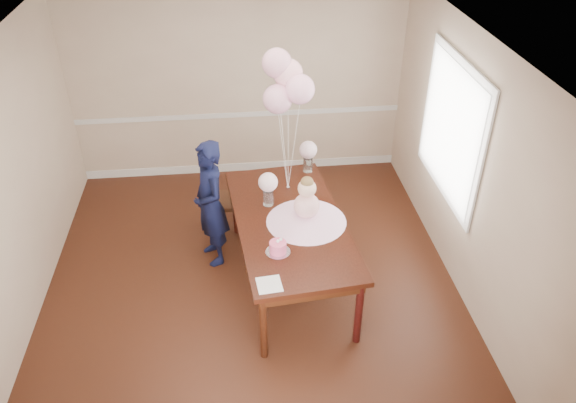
{
  "coord_description": "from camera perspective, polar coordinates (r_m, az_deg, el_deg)",
  "views": [
    {
      "loc": [
        -0.11,
        -4.71,
        4.26
      ],
      "look_at": [
        0.41,
        0.04,
        1.05
      ],
      "focal_mm": 35.0,
      "sensor_mm": 36.0,
      "label": 1
    }
  ],
  "objects": [
    {
      "name": "table_apron",
      "position": [
        5.93,
        0.17,
        -2.76
      ],
      "size": [
        1.19,
        2.18,
        0.11
      ],
      "primitive_type": "cube",
      "rotation": [
        0.0,
        0.0,
        0.1
      ],
      "color": "black",
      "rests_on": "table_leg_fl"
    },
    {
      "name": "balloon_ribbon_b",
      "position": [
        6.1,
        0.57,
        5.45
      ],
      "size": [
        0.12,
        0.05,
        1.03
      ],
      "primitive_type": "cylinder",
      "rotation": [
        0.05,
        0.1,
        0.1
      ],
      "color": "white",
      "rests_on": "balloon_weight"
    },
    {
      "name": "window_blinds",
      "position": [
        6.31,
        16.13,
        7.09
      ],
      "size": [
        0.01,
        1.5,
        1.4
      ],
      "primitive_type": "cube",
      "color": "silver",
      "rests_on": "wall_right"
    },
    {
      "name": "roses_far",
      "position": [
        6.57,
        2.07,
        5.27
      ],
      "size": [
        0.21,
        0.21,
        0.21
      ],
      "primitive_type": "sphere",
      "color": "silver",
      "rests_on": "rose_vase_far"
    },
    {
      "name": "rose_vase_near",
      "position": [
        6.06,
        -2.01,
        0.38
      ],
      "size": [
        0.12,
        0.12,
        0.18
      ],
      "primitive_type": "cylinder",
      "rotation": [
        0.0,
        0.0,
        0.1
      ],
      "color": "white",
      "rests_on": "dining_table_top"
    },
    {
      "name": "floor",
      "position": [
        6.35,
        -3.67,
        -8.3
      ],
      "size": [
        4.5,
        5.0,
        0.0
      ],
      "primitive_type": "cube",
      "color": "black",
      "rests_on": "ground"
    },
    {
      "name": "table_leg_fl",
      "position": [
        5.34,
        -2.51,
        -12.62
      ],
      "size": [
        0.08,
        0.08,
        0.77
      ],
      "primitive_type": "cylinder",
      "rotation": [
        0.0,
        0.0,
        0.1
      ],
      "color": "black",
      "rests_on": "floor"
    },
    {
      "name": "baby_head",
      "position": [
        5.63,
        1.94,
        1.35
      ],
      "size": [
        0.19,
        0.19,
        0.19
      ],
      "primitive_type": "sphere",
      "color": "beige",
      "rests_on": "baby_torso"
    },
    {
      "name": "chair_slat_top",
      "position": [
        6.68,
        -8.28,
        3.38
      ],
      "size": [
        0.05,
        0.39,
        0.05
      ],
      "primitive_type": "cube",
      "rotation": [
        0.0,
        0.0,
        -0.05
      ],
      "color": "#3A1D0F",
      "rests_on": "dining_chair_seat"
    },
    {
      "name": "chair_leg_fl",
      "position": [
        6.91,
        -7.74,
        -2.34
      ],
      "size": [
        0.04,
        0.04,
        0.41
      ],
      "primitive_type": "cylinder",
      "rotation": [
        0.0,
        0.0,
        -0.05
      ],
      "color": "#3A160F",
      "rests_on": "floor"
    },
    {
      "name": "wall_left",
      "position": [
        5.94,
        -26.39,
        0.65
      ],
      "size": [
        0.02,
        5.0,
        2.7
      ],
      "primitive_type": "cube",
      "color": "tan",
      "rests_on": "floor"
    },
    {
      "name": "balloon_a",
      "position": [
        5.84,
        -1.06,
        10.37
      ],
      "size": [
        0.31,
        0.31,
        0.31
      ],
      "primitive_type": "sphere",
      "color": "#E5A2C1",
      "rests_on": "balloon_ribbon_a"
    },
    {
      "name": "cake_platter",
      "position": [
        5.45,
        -1.02,
        -5.14
      ],
      "size": [
        0.27,
        0.27,
        0.01
      ],
      "primitive_type": "cylinder",
      "rotation": [
        0.0,
        0.0,
        0.1
      ],
      "color": "silver",
      "rests_on": "dining_table_top"
    },
    {
      "name": "chair_back_post_l",
      "position": [
        6.63,
        -8.24,
        1.19
      ],
      "size": [
        0.04,
        0.04,
        0.54
      ],
      "primitive_type": "cylinder",
      "rotation": [
        0.0,
        0.0,
        -0.05
      ],
      "color": "black",
      "rests_on": "dining_chair_seat"
    },
    {
      "name": "chair_leg_br",
      "position": [
        7.18,
        -4.84,
        -0.62
      ],
      "size": [
        0.04,
        0.04,
        0.41
      ],
      "primitive_type": "cylinder",
      "rotation": [
        0.0,
        0.0,
        -0.05
      ],
      "color": "#351C0E",
      "rests_on": "floor"
    },
    {
      "name": "cake_flower_b",
      "position": [
        5.39,
        -0.74,
        -3.86
      ],
      "size": [
        0.03,
        0.03,
        0.03
      ],
      "primitive_type": "sphere",
      "color": "white",
      "rests_on": "birthday_cake"
    },
    {
      "name": "balloon_ribbon_a",
      "position": [
        6.13,
        -0.49,
        5.02
      ],
      "size": [
        0.1,
        0.01,
        0.92
      ],
      "primitive_type": "cylinder",
      "rotation": [
        0.0,
        -0.1,
        0.1
      ],
      "color": "silver",
      "rests_on": "balloon_weight"
    },
    {
      "name": "chair_back_post_r",
      "position": [
        6.93,
        -8.07,
        2.74
      ],
      "size": [
        0.04,
        0.04,
        0.54
      ],
      "primitive_type": "cylinder",
      "rotation": [
        0.0,
        0.0,
        -0.05
      ],
      "color": "#33110E",
      "rests_on": "dining_chair_seat"
    },
    {
      "name": "table_leg_bl",
      "position": [
        6.89,
        -5.36,
        -0.49
      ],
      "size": [
        0.08,
        0.08,
        0.77
      ],
      "primitive_type": "cylinder",
      "rotation": [
        0.0,
        0.0,
        0.1
      ],
      "color": "black",
      "rests_on": "floor"
    },
    {
      "name": "baby_skirt",
      "position": [
        5.82,
        1.88,
        -1.58
      ],
      "size": [
        0.92,
        0.92,
        0.11
      ],
      "primitive_type": "cone",
      "rotation": [
        0.0,
        0.0,
        0.1
      ],
      "color": "#FFBBE7",
      "rests_on": "dining_table_top"
    },
    {
      "name": "balloon_d",
      "position": [
        5.84,
        -1.13,
        13.87
      ],
      "size": [
        0.31,
        0.31,
        0.31
      ],
      "primitive_type": "sphere",
      "color": "#E6A2BD",
      "rests_on": "balloon_ribbon_d"
    },
    {
      "name": "chair_rail_trim",
      "position": [
        7.95,
        -4.9,
        8.77
      ],
      "size": [
        4.5,
        0.02,
        0.07
      ],
      "primitive_type": "cube",
      "color": "silver",
      "rests_on": "wall_back"
    },
    {
      "name": "balloon_ribbon_c",
      "position": [
        6.13,
        0.01,
        6.23
      ],
      "size": [
        0.01,
        0.11,
        1.14
      ],
      "primitive_type": "cylinder",
      "rotation": [
        -0.09,
        0.02,
        0.1
      ],
      "color": "white",
      "rests_on": "balloon_weight"
    },
    {
      "name": "baby_hair",
      "position": [
        5.59,
        1.95,
        1.92
      ],
      "size": [
        0.13,
        0.13,
        0.13
      ],
      "primitive_type": "sphere",
      "color": "brown",
      "rests_on": "baby_head"
    },
    {
      "name": "table_leg_br",
      "position": [
        7.02,
        2.15,
        0.38
      ],
      "size": [
        0.08,
        0.08,
        0.77
      ],
      "primitive_type": "cylinder",
      "rotation": [
        0.0,
        0.0,
        0.1
      ],
      "color": "black",
      "rests_on": "floor"
    },
    {
      "name": "chair_slat_mid",
      "position": [
        6.76,
        -8.18,
        2.26
      ],
      "size": [
        0.05,
        0.39,
        0.05
      ],
      "primitive_type": "cube",
      "rotation": [
        0.0,
        0.0,
        -0.05
      ],
      "color": "black",
      "rests_on": "dining_chair_seat"
    },
    {
      "name": "balloon_c",
      "position": [
        5.88,
        0.0,
        12.87
      ],
      "size": [
        0.31,
        0.31,
        0.31
      ],
      "primitive_type": "sphere",
      "color": "#FFB4C7",
      "rests_on": "balloon_ribbon_c"
    },
    {
      "name": "birthday_cake",
      "position": [
        5.41,
        -1.03,
        -4.65
      ],
      "size": [
        0.18,
        0.18,
        0.11
      ],
      "primitive_type": "cylinder",
      "rotation": [
        0.0,
        0.0,
        0.1
      ],
      "color": "#EF4B7C",
      "rests_on": "cake_platter"
    },
    {
      "name": "roses_near",
      "position": [
        5.95,
        -2.04,
        1.97
      ],
      "size": [
        0.21,
        0.21,
        0.21
      ],
      "primitive_type": "sphere",
      "color": "silver",
      "rests_on": "rose_vase_near"
    },
    {
      "name": "wall_right",
      "position": [
        6.02,
        17.78,
        3.23
      ],
      "size": [
        0.02,
        5.0,
        2.7
      ],
      "primitive_type": "cube",
      "color": "tan",
      "rests_on": "floor"
    },
    {
      "name": "cake_flower_a",
      "position": [
        5.36,
        -1.04,
        -4.05
      ],
      "size": [
        0.03,
        0.03,
        0.03
      ],
      "primitive_type": "sphere",
      "color": "white",
      "rests_on": "birthday_cake"
    },
    {
      "name": "balloon_ribbon_d",
      "position": [
        6.11,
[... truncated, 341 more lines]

